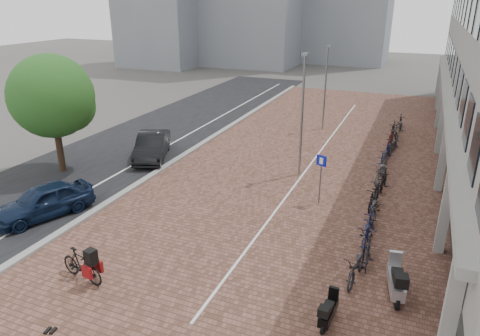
% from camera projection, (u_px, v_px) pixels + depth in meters
% --- Properties ---
extents(ground, '(140.00, 140.00, 0.00)m').
position_uv_depth(ground, '(177.00, 256.00, 16.05)').
color(ground, '#474442').
rests_on(ground, ground).
extents(plaza_brick, '(14.50, 42.00, 0.04)m').
position_uv_depth(plaza_brick, '(311.00, 159.00, 25.67)').
color(plaza_brick, brown).
rests_on(plaza_brick, ground).
extents(street_asphalt, '(8.00, 50.00, 0.03)m').
position_uv_depth(street_asphalt, '(151.00, 138.00, 29.60)').
color(street_asphalt, black).
rests_on(street_asphalt, ground).
extents(curb, '(0.35, 42.00, 0.14)m').
position_uv_depth(curb, '(202.00, 144.00, 28.18)').
color(curb, gray).
rests_on(curb, ground).
extents(lane_line, '(0.12, 44.00, 0.00)m').
position_uv_depth(lane_line, '(177.00, 141.00, 28.88)').
color(lane_line, white).
rests_on(lane_line, street_asphalt).
extents(parking_line, '(0.10, 30.00, 0.00)m').
position_uv_depth(parking_line, '(314.00, 159.00, 25.59)').
color(parking_line, white).
rests_on(parking_line, plaza_brick).
extents(car_navy, '(3.09, 4.50, 1.42)m').
position_uv_depth(car_navy, '(43.00, 201.00, 18.75)').
color(car_navy, '#0E1A33').
rests_on(car_navy, ground).
extents(car_dark, '(3.29, 4.79, 1.50)m').
position_uv_depth(car_dark, '(152.00, 146.00, 25.59)').
color(car_dark, black).
rests_on(car_dark, ground).
extents(hero_bike, '(1.95, 0.87, 1.33)m').
position_uv_depth(hero_bike, '(82.00, 265.00, 14.50)').
color(hero_bike, black).
rests_on(hero_bike, ground).
extents(shoes, '(0.37, 0.32, 0.08)m').
position_uv_depth(shoes, '(50.00, 332.00, 12.37)').
color(shoes, black).
rests_on(shoes, ground).
extents(scooter_front, '(0.90, 1.91, 1.26)m').
position_uv_depth(scooter_front, '(396.00, 279.00, 13.69)').
color(scooter_front, '#ADADB2').
rests_on(scooter_front, ground).
extents(scooter_mid, '(0.52, 1.41, 0.95)m').
position_uv_depth(scooter_mid, '(329.00, 310.00, 12.58)').
color(scooter_mid, black).
rests_on(scooter_mid, ground).
extents(parking_sign, '(0.47, 0.21, 2.35)m').
position_uv_depth(parking_sign, '(321.00, 172.00, 19.58)').
color(parking_sign, slate).
rests_on(parking_sign, ground).
extents(lamp_near, '(0.12, 0.12, 6.26)m').
position_uv_depth(lamp_near, '(302.00, 118.00, 22.29)').
color(lamp_near, slate).
rests_on(lamp_near, ground).
extents(lamp_far, '(0.12, 0.12, 5.75)m').
position_uv_depth(lamp_far, '(325.00, 89.00, 30.48)').
color(lamp_far, gray).
rests_on(lamp_far, ground).
extents(street_tree, '(4.30, 4.30, 6.25)m').
position_uv_depth(street_tree, '(55.00, 98.00, 22.59)').
color(street_tree, '#382619').
rests_on(street_tree, ground).
extents(bike_row, '(1.26, 21.46, 1.05)m').
position_uv_depth(bike_row, '(385.00, 169.00, 22.82)').
color(bike_row, black).
rests_on(bike_row, ground).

